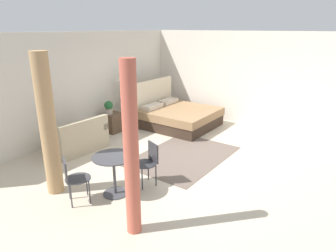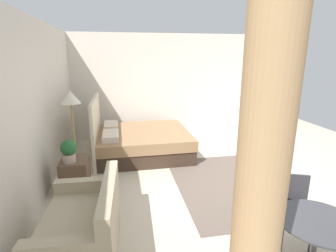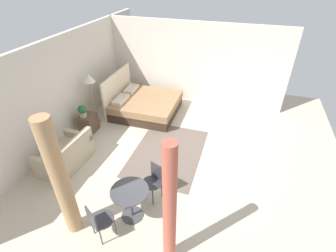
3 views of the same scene
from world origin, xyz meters
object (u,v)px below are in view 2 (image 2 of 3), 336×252
(floor_lamp, at_px, (71,105))
(balcony_table, at_px, (315,241))
(bed, at_px, (140,141))
(cafe_chair_near_couch, at_px, (294,203))
(couch, at_px, (84,228))
(nightstand, at_px, (75,175))
(potted_plant, at_px, (69,151))

(floor_lamp, distance_m, balcony_table, 3.97)
(bed, height_order, floor_lamp, floor_lamp)
(bed, xyz_separation_m, floor_lamp, (-1.04, 1.23, 1.07))
(bed, bearing_deg, balcony_table, -161.37)
(bed, height_order, cafe_chair_near_couch, bed)
(bed, height_order, couch, bed)
(nightstand, distance_m, floor_lamp, 1.21)
(potted_plant, distance_m, balcony_table, 3.46)
(bed, height_order, nightstand, bed)
(bed, relative_size, floor_lamp, 1.29)
(nightstand, bearing_deg, couch, -167.90)
(bed, distance_m, potted_plant, 2.09)
(bed, bearing_deg, nightstand, 142.20)
(nightstand, height_order, balcony_table, balcony_table)
(bed, bearing_deg, floor_lamp, 130.25)
(potted_plant, relative_size, cafe_chair_near_couch, 0.45)
(bed, distance_m, balcony_table, 4.17)
(couch, bearing_deg, floor_lamp, 10.45)
(nightstand, xyz_separation_m, cafe_chair_near_couch, (-1.76, -2.77, 0.23))
(potted_plant, xyz_separation_m, floor_lamp, (0.59, 0.00, 0.63))
(potted_plant, bearing_deg, nightstand, -23.73)
(nightstand, bearing_deg, potted_plant, 156.27)
(bed, distance_m, floor_lamp, 1.94)
(nightstand, relative_size, cafe_chair_near_couch, 0.66)
(potted_plant, height_order, cafe_chair_near_couch, potted_plant)
(couch, height_order, cafe_chair_near_couch, couch)
(nightstand, bearing_deg, floor_lamp, 5.27)
(couch, xyz_separation_m, balcony_table, (-0.91, -2.19, 0.23))
(couch, distance_m, potted_plant, 1.52)
(potted_plant, xyz_separation_m, cafe_chair_near_couch, (-1.66, -2.82, -0.25))
(couch, height_order, nightstand, couch)
(bed, bearing_deg, couch, 164.11)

